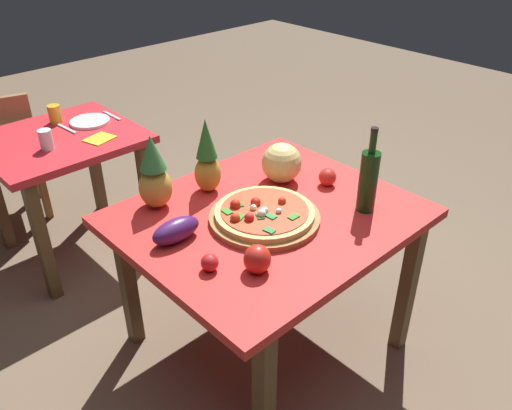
{
  "coord_description": "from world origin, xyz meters",
  "views": [
    {
      "loc": [
        -1.27,
        -1.29,
        1.88
      ],
      "look_at": [
        -0.05,
        0.02,
        0.78
      ],
      "focal_mm": 36.7,
      "sensor_mm": 36.0,
      "label": 1
    }
  ],
  "objects_px": {
    "pineapple_left": "(207,160)",
    "tomato_by_bottle": "(327,177)",
    "wine_bottle": "(368,180)",
    "tomato_near_board": "(210,263)",
    "background_table": "(63,158)",
    "fork_utensil": "(67,129)",
    "bell_pepper": "(257,259)",
    "dinner_plate": "(90,121)",
    "dining_chair": "(3,151)",
    "melon": "(282,163)",
    "pizza": "(263,212)",
    "display_table": "(267,230)",
    "pineapple_right": "(154,176)",
    "knife_utensil": "(112,116)",
    "napkin_folded": "(100,139)",
    "drinking_glass_water": "(46,140)",
    "eggplant": "(176,230)",
    "pizza_board": "(265,218)",
    "drinking_glass_juice": "(55,114)"
  },
  "relations": [
    {
      "from": "pineapple_left",
      "to": "tomato_by_bottle",
      "type": "bearing_deg",
      "value": -38.07
    },
    {
      "from": "wine_bottle",
      "to": "tomato_near_board",
      "type": "distance_m",
      "value": 0.74
    },
    {
      "from": "background_table",
      "to": "fork_utensil",
      "type": "xyz_separation_m",
      "value": [
        0.07,
        0.06,
        0.13
      ]
    },
    {
      "from": "bell_pepper",
      "to": "fork_utensil",
      "type": "xyz_separation_m",
      "value": [
        0.08,
        1.61,
        -0.04
      ]
    },
    {
      "from": "pineapple_left",
      "to": "dinner_plate",
      "type": "height_order",
      "value": "pineapple_left"
    },
    {
      "from": "dining_chair",
      "to": "melon",
      "type": "distance_m",
      "value": 1.89
    },
    {
      "from": "pineapple_left",
      "to": "pizza",
      "type": "bearing_deg",
      "value": -89.03
    },
    {
      "from": "pineapple_left",
      "to": "melon",
      "type": "relative_size",
      "value": 1.86
    },
    {
      "from": "display_table",
      "to": "pineapple_right",
      "type": "height_order",
      "value": "pineapple_right"
    },
    {
      "from": "knife_utensil",
      "to": "napkin_folded",
      "type": "bearing_deg",
      "value": -132.08
    },
    {
      "from": "bell_pepper",
      "to": "dinner_plate",
      "type": "relative_size",
      "value": 0.48
    },
    {
      "from": "pizza",
      "to": "drinking_glass_water",
      "type": "height_order",
      "value": "drinking_glass_water"
    },
    {
      "from": "display_table",
      "to": "pizza",
      "type": "xyz_separation_m",
      "value": [
        -0.05,
        -0.03,
        0.13
      ]
    },
    {
      "from": "wine_bottle",
      "to": "knife_utensil",
      "type": "height_order",
      "value": "wine_bottle"
    },
    {
      "from": "knife_utensil",
      "to": "tomato_near_board",
      "type": "bearing_deg",
      "value": -108.44
    },
    {
      "from": "background_table",
      "to": "eggplant",
      "type": "relative_size",
      "value": 4.0
    },
    {
      "from": "pineapple_right",
      "to": "melon",
      "type": "relative_size",
      "value": 1.78
    },
    {
      "from": "display_table",
      "to": "eggplant",
      "type": "height_order",
      "value": "eggplant"
    },
    {
      "from": "pineapple_left",
      "to": "eggplant",
      "type": "relative_size",
      "value": 1.67
    },
    {
      "from": "tomato_near_board",
      "to": "fork_utensil",
      "type": "xyz_separation_m",
      "value": [
        0.2,
        1.5,
        -0.03
      ]
    },
    {
      "from": "pizza",
      "to": "dinner_plate",
      "type": "distance_m",
      "value": 1.4
    },
    {
      "from": "pizza_board",
      "to": "background_table",
      "type": "bearing_deg",
      "value": 99.81
    },
    {
      "from": "pineapple_right",
      "to": "napkin_folded",
      "type": "relative_size",
      "value": 2.29
    },
    {
      "from": "display_table",
      "to": "eggplant",
      "type": "relative_size",
      "value": 5.72
    },
    {
      "from": "pizza_board",
      "to": "tomato_near_board",
      "type": "bearing_deg",
      "value": -164.83
    },
    {
      "from": "background_table",
      "to": "pineapple_left",
      "type": "relative_size",
      "value": 2.4
    },
    {
      "from": "pizza",
      "to": "pineapple_right",
      "type": "relative_size",
      "value": 1.24
    },
    {
      "from": "display_table",
      "to": "tomato_near_board",
      "type": "bearing_deg",
      "value": -162.38
    },
    {
      "from": "dining_chair",
      "to": "knife_utensil",
      "type": "xyz_separation_m",
      "value": [
        0.49,
        -0.53,
        0.25
      ]
    },
    {
      "from": "pizza_board",
      "to": "pizza",
      "type": "xyz_separation_m",
      "value": [
        -0.0,
        0.0,
        0.03
      ]
    },
    {
      "from": "background_table",
      "to": "dining_chair",
      "type": "xyz_separation_m",
      "value": [
        -0.13,
        0.59,
        -0.12
      ]
    },
    {
      "from": "pizza_board",
      "to": "napkin_folded",
      "type": "distance_m",
      "value": 1.17
    },
    {
      "from": "dining_chair",
      "to": "drinking_glass_juice",
      "type": "height_order",
      "value": "dining_chair"
    },
    {
      "from": "melon",
      "to": "tomato_near_board",
      "type": "distance_m",
      "value": 0.71
    },
    {
      "from": "pizza_board",
      "to": "napkin_folded",
      "type": "bearing_deg",
      "value": 94.48
    },
    {
      "from": "tomato_by_bottle",
      "to": "fork_utensil",
      "type": "height_order",
      "value": "tomato_by_bottle"
    },
    {
      "from": "display_table",
      "to": "drinking_glass_juice",
      "type": "xyz_separation_m",
      "value": [
        -0.2,
        1.51,
        0.14
      ]
    },
    {
      "from": "fork_utensil",
      "to": "wine_bottle",
      "type": "bearing_deg",
      "value": -77.35
    },
    {
      "from": "bell_pepper",
      "to": "napkin_folded",
      "type": "distance_m",
      "value": 1.38
    },
    {
      "from": "fork_utensil",
      "to": "background_table",
      "type": "bearing_deg",
      "value": -148.1
    },
    {
      "from": "tomato_by_bottle",
      "to": "pineapple_right",
      "type": "bearing_deg",
      "value": 150.53
    },
    {
      "from": "pizza",
      "to": "wine_bottle",
      "type": "height_order",
      "value": "wine_bottle"
    },
    {
      "from": "tomato_near_board",
      "to": "drinking_glass_juice",
      "type": "relative_size",
      "value": 0.63
    },
    {
      "from": "pineapple_right",
      "to": "background_table",
      "type": "bearing_deg",
      "value": 89.06
    },
    {
      "from": "napkin_folded",
      "to": "drinking_glass_water",
      "type": "bearing_deg",
      "value": 163.51
    },
    {
      "from": "dinner_plate",
      "to": "wine_bottle",
      "type": "bearing_deg",
      "value": -76.85
    },
    {
      "from": "drinking_glass_juice",
      "to": "eggplant",
      "type": "bearing_deg",
      "value": -97.39
    },
    {
      "from": "display_table",
      "to": "dinner_plate",
      "type": "xyz_separation_m",
      "value": [
        -0.07,
        1.37,
        0.09
      ]
    },
    {
      "from": "pizza_board",
      "to": "melon",
      "type": "bearing_deg",
      "value": 33.25
    },
    {
      "from": "tomato_by_bottle",
      "to": "knife_utensil",
      "type": "relative_size",
      "value": 0.44
    }
  ]
}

